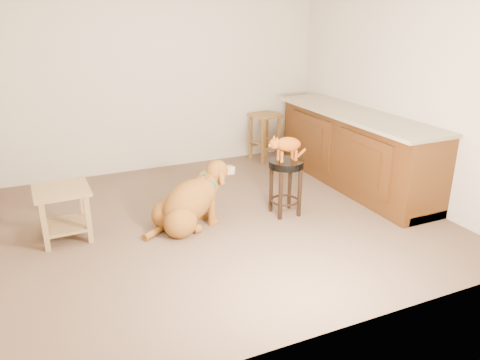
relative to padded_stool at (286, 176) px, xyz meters
name	(u,v)px	position (x,y,z in m)	size (l,w,h in m)	color
floor	(219,221)	(-0.73, 0.11, -0.43)	(4.50, 4.00, 0.01)	brown
room_shell	(216,59)	(-0.73, 0.11, 1.24)	(4.54, 4.04, 2.62)	#C4B49E
cabinet_run	(355,152)	(1.21, 0.41, 0.01)	(0.70, 2.56, 0.94)	#47250C
padded_stool	(286,176)	(0.00, 0.00, 0.00)	(0.37, 0.37, 0.61)	black
wood_stool	(265,136)	(0.68, 1.81, -0.08)	(0.44, 0.44, 0.69)	brown
side_table	(63,205)	(-2.23, 0.37, -0.09)	(0.52, 0.52, 0.52)	olive
golden_retriever	(189,204)	(-1.06, 0.10, -0.17)	(1.08, 0.60, 0.70)	brown
tabby_kitten	(286,145)	(-0.01, 0.00, 0.35)	(0.50, 0.17, 0.31)	#873B0D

